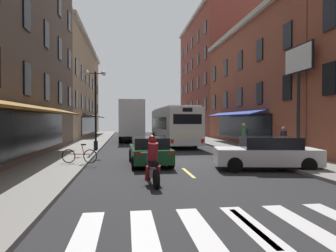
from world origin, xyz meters
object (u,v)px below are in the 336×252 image
(transit_bus, at_px, (173,125))
(motorcycle_rider, at_px, (152,163))
(street_lamp_twin, at_px, (96,106))
(sedan_far, at_px, (267,153))
(bicycle_near, at_px, (79,156))
(billboard_sign, at_px, (299,73))
(sedan_near, at_px, (129,131))
(pedestrian_near, at_px, (244,136))
(box_truck, at_px, (131,121))
(sedan_mid, at_px, (150,151))
(pedestrian_mid, at_px, (284,141))

(transit_bus, height_order, motorcycle_rider, transit_bus)
(street_lamp_twin, bearing_deg, transit_bus, 40.76)
(sedan_far, xyz_separation_m, bicycle_near, (-8.33, 2.16, -0.23))
(billboard_sign, distance_m, street_lamp_twin, 12.96)
(sedan_near, relative_size, street_lamp_twin, 0.81)
(billboard_sign, bearing_deg, pedestrian_near, 109.99)
(transit_bus, bearing_deg, street_lamp_twin, -139.24)
(box_truck, height_order, sedan_mid, box_truck)
(motorcycle_rider, relative_size, pedestrian_mid, 1.24)
(billboard_sign, height_order, street_lamp_twin, billboard_sign)
(bicycle_near, bearing_deg, pedestrian_near, 27.78)
(transit_bus, distance_m, motorcycle_rider, 16.86)
(sedan_near, height_order, street_lamp_twin, street_lamp_twin)
(pedestrian_mid, bearing_deg, bicycle_near, -131.68)
(sedan_near, xyz_separation_m, bicycle_near, (-2.54, -26.60, -0.21))
(sedan_far, bearing_deg, pedestrian_near, 75.66)
(bicycle_near, bearing_deg, box_truck, 80.84)
(sedan_near, distance_m, bicycle_near, 26.72)
(transit_bus, xyz_separation_m, street_lamp_twin, (-6.18, -5.33, 1.42))
(billboard_sign, distance_m, transit_bus, 12.44)
(sedan_far, xyz_separation_m, pedestrian_mid, (2.63, 3.46, 0.27))
(pedestrian_near, bearing_deg, street_lamp_twin, 52.62)
(sedan_mid, relative_size, pedestrian_mid, 2.60)
(sedan_near, bearing_deg, sedan_far, -78.61)
(pedestrian_mid, relative_size, street_lamp_twin, 0.31)
(billboard_sign, height_order, pedestrian_mid, billboard_sign)
(transit_bus, bearing_deg, pedestrian_mid, -66.40)
(sedan_far, distance_m, pedestrian_near, 7.82)
(street_lamp_twin, bearing_deg, bicycle_near, -91.07)
(street_lamp_twin, bearing_deg, sedan_mid, -63.80)
(sedan_mid, relative_size, sedan_far, 0.93)
(pedestrian_near, bearing_deg, motorcycle_rider, 113.61)
(sedan_mid, bearing_deg, box_truck, 92.09)
(billboard_sign, relative_size, box_truck, 0.75)
(bicycle_near, xyz_separation_m, street_lamp_twin, (0.12, 6.61, 2.63))
(sedan_mid, bearing_deg, bicycle_near, -178.45)
(transit_bus, xyz_separation_m, motorcycle_rider, (-3.24, -16.52, -1.00))
(bicycle_near, height_order, pedestrian_near, pedestrian_near)
(motorcycle_rider, bearing_deg, billboard_sign, 33.62)
(pedestrian_mid, bearing_deg, sedan_mid, -129.44)
(sedan_mid, height_order, pedestrian_mid, pedestrian_mid)
(sedan_far, height_order, pedestrian_near, pedestrian_near)
(pedestrian_mid, bearing_deg, pedestrian_near, 141.20)
(billboard_sign, bearing_deg, motorcycle_rider, -146.38)
(box_truck, height_order, motorcycle_rider, box_truck)
(billboard_sign, height_order, transit_bus, billboard_sign)
(billboard_sign, bearing_deg, pedestrian_mid, 174.47)
(transit_bus, relative_size, box_truck, 1.36)
(sedan_near, relative_size, sedan_mid, 1.01)
(street_lamp_twin, bearing_deg, motorcycle_rider, -75.27)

